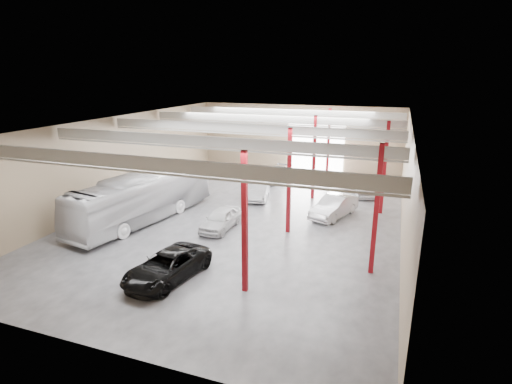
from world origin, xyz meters
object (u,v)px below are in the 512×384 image
Objects in this scene: car_row_b at (258,189)px; car_right_far at (363,187)px; car_row_c at (274,175)px; black_sedan at (167,266)px; car_row_a at (221,219)px; car_right_near at (334,206)px; coach_bus at (143,198)px.

car_row_b is 9.21m from car_right_far.
car_row_c is at bearing 81.35° from car_row_b.
black_sedan is at bearing -76.18° from car_row_c.
car_row_a is 14.18m from car_right_far.
car_row_c is 1.17× the size of car_right_far.
car_row_a is 8.54m from car_right_near.
coach_bus reaches higher than car_row_b.
coach_bus is 6.01m from car_row_a.
black_sedan is at bearing -101.17° from car_row_b.
car_right_far is (8.36, 3.86, -0.07)m from car_row_b.
car_row_c is (-0.31, 5.52, -0.07)m from car_row_b.
car_right_near reaches higher than car_row_a.
car_right_near is at bearing 37.22° from car_row_a.
coach_bus is 9.40m from black_sedan.
car_row_b is 1.14× the size of car_right_far.
car_row_b is 0.96× the size of car_right_near.
car_row_a reaches higher than car_right_far.
car_right_near is (6.80, -2.50, 0.03)m from car_row_b.
car_right_near is 6.55m from car_right_far.
coach_bus is at bearing -175.74° from car_row_a.
car_row_a is at bearing -76.72° from car_row_c.
coach_bus is 2.54× the size of car_right_near.
car_row_c and car_right_far have the same top height.
black_sedan is 20.36m from car_right_far.
car_row_c is at bearing 156.22° from car_right_far.
car_right_far is at bearing 54.63° from car_row_a.
car_row_a is 7.50m from car_row_b.
coach_bus is 2.57× the size of car_row_c.
car_row_b is 7.25m from car_right_near.
car_right_far is at bearing 75.64° from black_sedan.
car_row_a is (5.92, 0.30, -0.99)m from coach_bus.
car_right_near is at bearing -35.98° from car_row_c.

